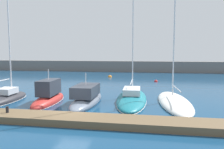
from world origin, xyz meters
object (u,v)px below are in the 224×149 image
sailboat_teal_fourth (132,97)px  sailboat_white_fifth (174,101)px  sailboat_charcoal_nearest (7,98)px  motorboat_slate_third (87,98)px  mooring_buoy_orange (110,77)px  mooring_buoy_red (156,82)px  dock_bollard (7,110)px  motorboat_red_second (49,97)px

sailboat_teal_fourth → sailboat_white_fifth: bearing=-103.5°
sailboat_charcoal_nearest → motorboat_slate_third: 7.83m
sailboat_white_fifth → sailboat_charcoal_nearest: bearing=91.6°
sailboat_charcoal_nearest → motorboat_slate_third: size_ratio=1.48×
motorboat_slate_third → mooring_buoy_orange: (-1.70, 21.40, -0.48)m
motorboat_slate_third → sailboat_teal_fourth: (3.96, 1.96, -0.20)m
motorboat_slate_third → mooring_buoy_red: motorboat_slate_third is taller
dock_bollard → sailboat_teal_fourth: bearing=43.4°
sailboat_teal_fourth → mooring_buoy_orange: bearing=14.0°
mooring_buoy_red → dock_bollard: size_ratio=1.27×
sailboat_teal_fourth → mooring_buoy_orange: size_ratio=29.58×
motorboat_red_second → mooring_buoy_red: (10.22, 16.56, -0.52)m
sailboat_white_fifth → dock_bollard: size_ratio=47.55×
motorboat_red_second → mooring_buoy_orange: (1.87, 21.69, -0.52)m
motorboat_slate_third → dock_bollard: motorboat_slate_third is taller
mooring_buoy_orange → mooring_buoy_red: bearing=-31.6°
sailboat_teal_fourth → mooring_buoy_orange: 20.25m
motorboat_slate_third → mooring_buoy_red: (6.65, 16.26, -0.48)m
sailboat_teal_fourth → mooring_buoy_orange: (-5.66, 19.44, -0.28)m
motorboat_red_second → sailboat_white_fifth: sailboat_white_fifth is taller
motorboat_red_second → mooring_buoy_red: 19.47m
sailboat_charcoal_nearest → mooring_buoy_orange: 22.58m
motorboat_red_second → motorboat_slate_third: bearing=-88.3°
motorboat_slate_third → sailboat_teal_fourth: sailboat_teal_fourth is taller
mooring_buoy_orange → dock_bollard: bearing=-95.0°
motorboat_red_second → sailboat_white_fifth: (11.45, 1.47, -0.30)m
sailboat_teal_fourth → mooring_buoy_red: sailboat_teal_fourth is taller
motorboat_slate_third → sailboat_white_fifth: 7.97m
sailboat_charcoal_nearest → motorboat_red_second: bearing=-91.8°
motorboat_slate_third → sailboat_charcoal_nearest: bearing=91.7°
sailboat_white_fifth → mooring_buoy_red: sailboat_white_fifth is taller
mooring_buoy_orange → sailboat_white_fifth: bearing=-64.7°
motorboat_red_second → sailboat_charcoal_nearest: bearing=87.5°
sailboat_white_fifth → dock_bollard: bearing=115.8°
sailboat_teal_fourth → sailboat_charcoal_nearest: bearing=98.8°
sailboat_charcoal_nearest → mooring_buoy_orange: size_ratio=15.77×
sailboat_charcoal_nearest → mooring_buoy_red: 22.03m
motorboat_slate_third → dock_bollard: bearing=143.4°
sailboat_white_fifth → motorboat_red_second: bearing=93.4°
motorboat_red_second → mooring_buoy_orange: size_ratio=8.71×
sailboat_charcoal_nearest → dock_bollard: 6.51m
motorboat_slate_third → sailboat_white_fifth: size_ratio=0.37×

